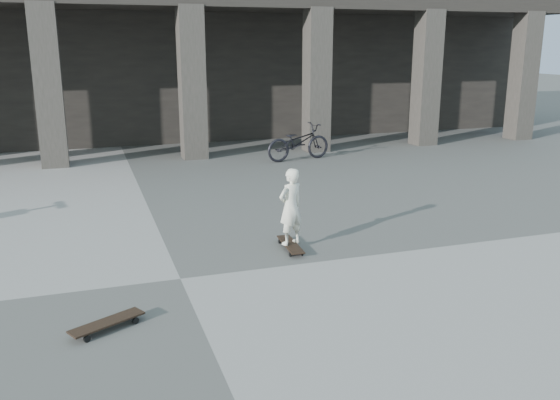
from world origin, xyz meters
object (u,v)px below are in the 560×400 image
object	(u,v)px
longboard	(290,245)
child	(291,207)
bicycle	(298,142)
skateboard_spare	(107,323)

from	to	relation	value
longboard	child	size ratio (longest dim) A/B	0.76
longboard	child	xyz separation A→B (m)	(-0.00, -0.00, 0.60)
longboard	bicycle	distance (m)	7.16
child	bicycle	xyz separation A→B (m)	(2.58, 6.66, -0.19)
longboard	bicycle	bearing A→B (deg)	-17.52
skateboard_spare	bicycle	world-z (taller)	bicycle
bicycle	skateboard_spare	bearing A→B (deg)	137.61
child	longboard	bearing A→B (deg)	-175.99
child	bicycle	world-z (taller)	child
bicycle	longboard	bearing A→B (deg)	148.65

